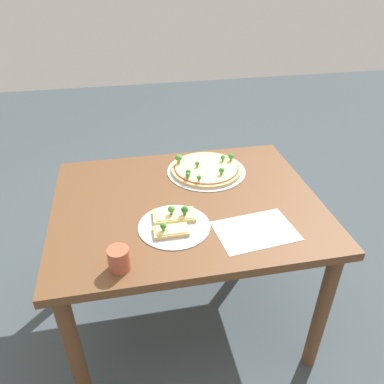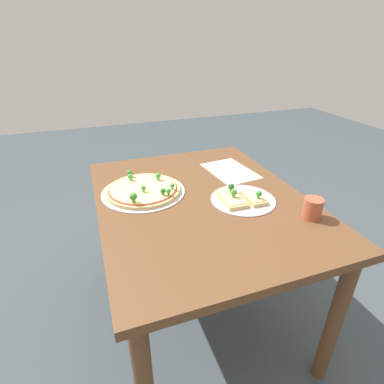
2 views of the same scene
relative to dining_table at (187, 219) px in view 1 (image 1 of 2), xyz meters
The scene contains 6 objects.
ground_plane 0.62m from the dining_table, ahead, with size 8.00×8.00×0.00m, color #3D474C.
dining_table is the anchor object (origin of this frame).
pizza_tray_whole 0.29m from the dining_table, 59.19° to the left, with size 0.38×0.38×0.07m.
pizza_tray_slice 0.20m from the dining_table, 117.73° to the right, with size 0.28×0.28×0.06m.
drinking_cup 0.47m from the dining_table, 129.94° to the right, with size 0.07×0.07×0.08m, color #AD5138.
paper_menu 0.34m from the dining_table, 48.59° to the right, with size 0.30×0.20×0.00m, color silver.
Camera 1 is at (-0.23, -1.29, 1.61)m, focal length 35.00 mm.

